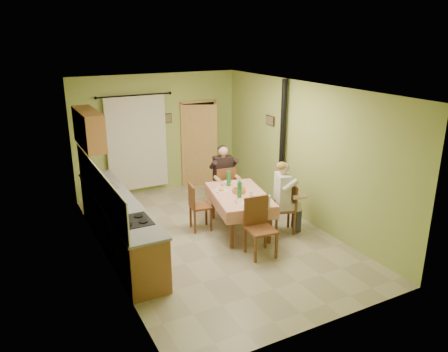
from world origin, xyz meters
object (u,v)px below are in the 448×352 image
dining_table (239,212)px  stove_flue (282,164)px  man_far (223,170)px  chair_near (260,239)px  chair_left (200,215)px  chair_right (283,218)px  man_right (284,189)px  chair_far (224,196)px

dining_table → stove_flue: stove_flue is taller
stove_flue → man_far: bearing=153.0°
chair_near → chair_left: 1.52m
chair_near → chair_right: size_ratio=1.05×
chair_left → man_far: man_far is taller
dining_table → chair_left: (-0.67, 0.39, -0.09)m
chair_left → chair_right: bearing=66.9°
man_right → chair_far: bearing=34.1°
chair_far → chair_near: size_ratio=0.96×
chair_near → chair_right: (0.89, 0.58, -0.00)m
chair_far → chair_left: size_ratio=1.04×
dining_table → man_far: 1.24m
man_far → stove_flue: stove_flue is taller
chair_far → stove_flue: (1.11, -0.55, 0.73)m
dining_table → stove_flue: bearing=34.5°
chair_left → man_far: (0.90, 0.72, 0.59)m
chair_near → chair_left: chair_near is taller
dining_table → chair_right: size_ratio=1.86×
chair_far → dining_table: bearing=-93.0°
chair_near → stove_flue: (1.51, 1.59, 0.73)m
chair_near → man_far: size_ratio=0.74×
man_right → dining_table: bearing=73.9°
dining_table → man_far: bearing=90.5°
dining_table → chair_near: bearing=-87.5°
chair_far → chair_left: chair_far is taller
chair_near → chair_left: (-0.49, 1.44, -0.00)m
chair_right → man_far: (-0.48, 1.57, 0.59)m
chair_near → chair_left: size_ratio=1.09×
chair_left → stove_flue: bearing=103.2°
chair_far → man_far: 0.59m
dining_table → chair_left: bearing=161.7°
chair_near → man_far: (0.41, 2.15, 0.59)m
chair_left → chair_near: bearing=27.6°
chair_near → chair_far: bearing=-95.6°
dining_table → chair_near: 1.06m
chair_far → man_far: man_far is taller
chair_left → stove_flue: 2.14m
man_far → stove_flue: 1.25m
man_right → man_far: bearing=33.9°
dining_table → chair_far: (0.23, 1.10, -0.09)m
man_far → man_right: bearing=-64.7°
chair_right → man_right: (-0.01, 0.00, 0.59)m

